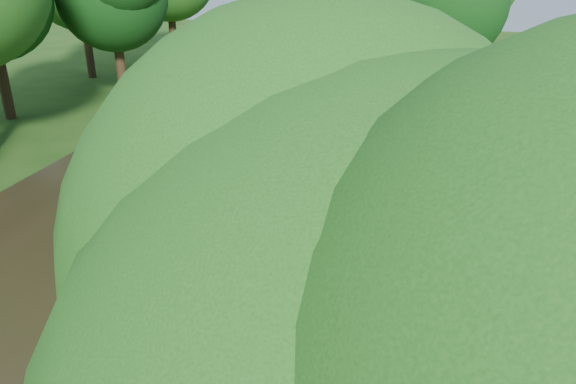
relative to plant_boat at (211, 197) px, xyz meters
The scene contains 9 objects.
ground 2.49m from the plant_boat, 16.34° to the right, with size 100.00×100.00×0.00m, color #1F4411.
canal_water 3.90m from the plant_boat, behind, with size 10.00×100.00×0.02m, color black.
towpath 3.61m from the plant_boat, 10.82° to the right, with size 2.20×100.00×0.03m, color #462F20.
plant_boat is the anchor object (origin of this frame).
tree_near_overhang 8.68m from the plant_boat, 21.72° to the left, with size 5.52×5.28×8.99m.
tree_near_behind 15.37m from the plant_boat, 60.10° to the right, with size 6.44×6.16×8.68m.
second_boat 19.02m from the plant_boat, 90.58° to the left, with size 1.96×6.68×1.29m.
pedestrian_pink 21.20m from the plant_boat, 80.19° to the left, with size 0.65×0.43×1.79m, color #C4517A.
verge_plant 3.68m from the plant_boat, 50.62° to the left, with size 0.38×0.33×0.42m, color #31601C.
Camera 1 is at (4.94, -15.37, 8.84)m, focal length 35.00 mm.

